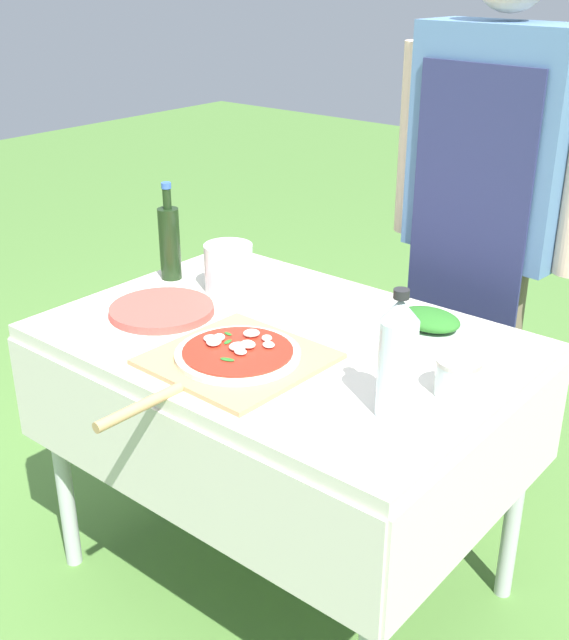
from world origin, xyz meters
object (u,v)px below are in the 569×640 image
Objects in this scene: prep_table at (283,368)px; mixing_tub at (229,268)px; pizza_on_peel at (234,357)px; plate_stack at (162,310)px; oil_bottle at (170,241)px; herb_container at (429,321)px; sauce_jar at (457,379)px; person_cook at (488,201)px; water_bottle at (397,357)px.

prep_table is 8.61× the size of mixing_tub.
pizza_on_peel reaches higher than plate_stack.
mixing_tub is (0.19, 0.04, -0.04)m from oil_bottle.
oil_bottle is at bearing -169.19° from mixing_tub.
pizza_on_peel is (0.01, -0.19, 0.11)m from prep_table.
sauce_jar is at bearing -49.43° from herb_container.
prep_table is 0.38m from herb_container.
plate_stack is (-0.32, -0.10, 0.10)m from prep_table.
herb_container is (0.08, -0.43, -0.20)m from person_cook.
prep_table is 0.49m from water_bottle.
oil_bottle is 0.27m from plate_stack.
pizza_on_peel is at bearing -86.07° from prep_table.
water_bottle is 0.75m from plate_stack.
oil_bottle is at bearing 152.88° from pizza_on_peel.
herb_container is (0.26, 0.25, 0.12)m from prep_table.
herb_container is at bearing 12.64° from mixing_tub.
pizza_on_peel is 0.42m from water_bottle.
herb_container is at bearing 130.57° from sauce_jar.
mixing_tub is at bearing 171.07° from sauce_jar.
pizza_on_peel is at bearing -28.74° from oil_bottle.
water_bottle is 0.19m from sauce_jar.
water_bottle reaches higher than mixing_tub.
person_cook is 0.95m from plate_stack.
person_cook is 0.48m from herb_container.
oil_bottle reaches higher than prep_table.
oil_bottle is at bearing 175.00° from sauce_jar.
oil_bottle is 0.20m from mixing_tub.
prep_table is at bearing 160.39° from water_bottle.
oil_bottle is at bearing 165.33° from water_bottle.
prep_table is 1.99× the size of pizza_on_peel.
plate_stack is at bearing 176.50° from water_bottle.
person_cook is 0.75m from sauce_jar.
plate_stack is at bearing -172.27° from sauce_jar.
water_bottle reaches higher than herb_container.
sauce_jar reaches higher than pizza_on_peel.
oil_bottle is 1.03× the size of plate_stack.
person_cook is at bearing 41.04° from oil_bottle.
oil_bottle reaches higher than plate_stack.
sauce_jar is (0.46, 0.19, 0.02)m from pizza_on_peel.
herb_container is 0.68m from plate_stack.
oil_bottle is at bearing 131.28° from plate_stack.
sauce_jar is at bearing 69.56° from water_bottle.
water_bottle is (0.41, -0.15, 0.22)m from prep_table.
herb_container is 1.45× the size of mixing_tub.
oil_bottle reaches higher than pizza_on_peel.
pizza_on_peel is 0.44m from mixing_tub.
person_cook is 0.86m from water_bottle.
pizza_on_peel is at bearing -14.13° from plate_stack.
water_bottle reaches higher than sauce_jar.
plate_stack is 0.80m from sauce_jar.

